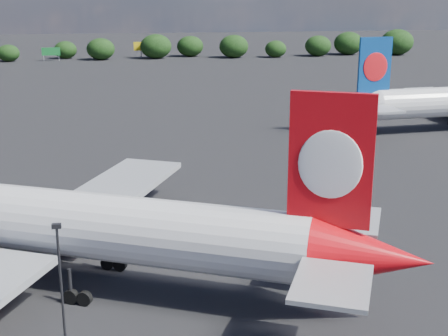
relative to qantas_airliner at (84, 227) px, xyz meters
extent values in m
plane|color=black|center=(-3.85, 53.19, -5.12)|extent=(500.00, 500.00, 0.00)
cylinder|color=silver|center=(-1.64, 0.75, 0.17)|extent=(38.73, 21.43, 5.28)
cone|color=red|center=(20.48, -9.31, 0.17)|extent=(9.88, 8.31, 5.28)
cube|color=red|center=(17.59, -8.00, 6.93)|extent=(5.51, 2.89, 9.51)
ellipsoid|color=white|center=(17.46, -8.29, 6.74)|extent=(4.13, 2.03, 4.86)
ellipsoid|color=white|center=(17.73, -7.71, 6.74)|extent=(4.13, 2.03, 4.86)
cube|color=#A0A3A8|center=(16.15, -13.73, 0.59)|extent=(6.95, 7.74, 0.32)
cube|color=#A0A3A8|center=(20.96, -3.15, 0.59)|extent=(6.95, 7.74, 0.32)
cube|color=#A0A3A8|center=(2.12, 14.12, -1.52)|extent=(15.00, 22.07, 0.58)
cylinder|color=red|center=(-1.99, 10.19, -2.90)|extent=(5.99, 4.78, 2.85)
cube|color=#A0A3A8|center=(-1.99, 10.19, -2.16)|extent=(2.25, 1.25, 1.27)
cylinder|color=black|center=(-1.03, -3.01, -3.53)|extent=(0.39, 0.39, 2.64)
cylinder|color=black|center=(-1.03, -3.01, -4.53)|extent=(1.25, 0.91, 1.16)
cylinder|color=black|center=(0.03, -3.50, -4.53)|extent=(1.25, 0.91, 1.16)
cylinder|color=black|center=(1.60, 2.76, -3.53)|extent=(0.39, 0.39, 2.64)
cylinder|color=black|center=(1.60, 2.76, -4.53)|extent=(1.25, 0.91, 1.16)
cylinder|color=black|center=(2.65, 2.27, -4.53)|extent=(1.25, 0.91, 1.16)
cone|color=silver|center=(40.11, 48.13, -0.08)|extent=(8.49, 5.75, 5.04)
cube|color=navy|center=(43.12, 48.40, 6.38)|extent=(5.57, 1.01, 9.07)
ellipsoid|color=red|center=(43.15, 48.10, 6.19)|extent=(4.23, 0.59, 4.64)
ellipsoid|color=red|center=(43.10, 48.71, 6.19)|extent=(4.23, 0.59, 4.64)
cube|color=#A0A3A8|center=(42.63, 42.79, 0.33)|extent=(5.07, 6.44, 0.30)
cube|color=#A0A3A8|center=(41.61, 53.83, 0.33)|extent=(5.07, 6.44, 0.30)
cube|color=#A0A3A8|center=(64.01, 63.48, -1.69)|extent=(8.36, 20.67, 0.55)
cylinder|color=black|center=(-0.43, -12.56, -0.16)|extent=(0.16, 0.16, 9.92)
cube|color=black|center=(-0.43, -12.56, 4.95)|extent=(0.55, 0.30, 0.28)
cube|color=#156D2C|center=(-21.85, 169.19, -1.92)|extent=(6.00, 0.30, 2.60)
cylinder|color=#92959A|center=(-24.35, 169.19, -4.12)|extent=(0.20, 0.20, 2.00)
cylinder|color=#92959A|center=(-19.35, 169.19, -4.12)|extent=(0.20, 0.20, 2.00)
cube|color=yellow|center=(8.15, 175.19, -1.12)|extent=(5.00, 0.30, 3.00)
cylinder|color=#92959A|center=(8.15, 175.19, -3.87)|extent=(0.30, 0.30, 2.50)
ellipsoid|color=black|center=(-35.66, 169.64, -2.30)|extent=(7.31, 6.19, 5.63)
ellipsoid|color=black|center=(-17.79, 176.39, -2.11)|extent=(7.82, 6.62, 6.02)
ellipsoid|color=black|center=(-5.50, 170.41, -1.46)|extent=(9.50, 8.04, 7.31)
ellipsoid|color=black|center=(13.24, 172.08, -0.94)|extent=(10.85, 9.18, 8.34)
ellipsoid|color=black|center=(25.62, 176.84, -1.48)|extent=(9.45, 8.00, 7.27)
ellipsoid|color=black|center=(40.33, 170.46, -1.15)|extent=(10.30, 8.71, 7.92)
ellipsoid|color=black|center=(55.16, 169.68, -2.18)|extent=(7.64, 6.47, 5.88)
ellipsoid|color=black|center=(71.10, 171.35, -1.46)|extent=(9.51, 8.05, 7.32)
ellipsoid|color=black|center=(83.50, 174.46, -0.98)|extent=(10.76, 9.10, 8.27)
ellipsoid|color=black|center=(100.75, 171.11, -0.47)|extent=(12.07, 10.22, 9.29)
camera|label=1|loc=(4.24, -47.70, 18.32)|focal=50.00mm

